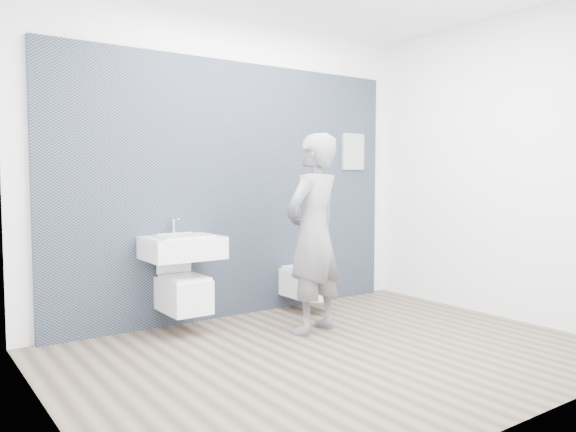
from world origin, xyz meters
TOP-DOWN VIEW (x-y plane):
  - ground at (0.00, 0.00)m, footprint 4.00×4.00m
  - room_shell at (0.00, 0.00)m, footprint 4.00×4.00m
  - tile_wall at (0.00, 1.47)m, footprint 3.60×0.06m
  - washbasin at (-0.67, 1.20)m, footprint 0.63×0.47m
  - toilet_square at (-0.67, 1.20)m, footprint 0.34×0.49m
  - toilet_rounded at (0.64, 1.17)m, footprint 0.32×0.54m
  - info_placard at (1.45, 1.43)m, footprint 0.29×0.03m
  - visitor at (0.24, 0.56)m, footprint 0.70×0.56m

SIDE VIEW (x-z plane):
  - ground at x=0.00m, z-range 0.00..0.00m
  - tile_wall at x=0.00m, z-range -1.20..1.20m
  - info_placard at x=1.45m, z-range -0.19..0.19m
  - toilet_rounded at x=0.64m, z-range 0.14..0.43m
  - toilet_square at x=-0.67m, z-range 0.01..0.67m
  - washbasin at x=-0.67m, z-range 0.49..0.97m
  - visitor at x=0.24m, z-range 0.00..1.69m
  - room_shell at x=0.00m, z-range -0.26..3.74m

